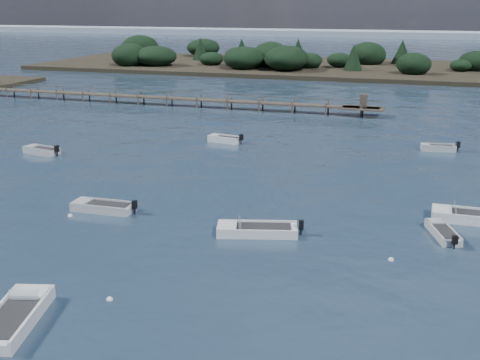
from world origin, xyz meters
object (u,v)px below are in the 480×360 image
(tender_far_white, at_px, (225,140))
(dinghy_mid_white_a, at_px, (257,232))
(dinghy_mid_grey, at_px, (103,208))
(tender_far_grey_b, at_px, (438,149))
(dinghy_mid_white_b, at_px, (473,219))
(jetty, at_px, (169,98))
(dinghy_extra_a, at_px, (443,234))
(dinghy_near_olive, at_px, (15,320))
(tender_far_grey, at_px, (42,152))

(tender_far_white, bearing_deg, dinghy_mid_white_a, -66.11)
(dinghy_mid_white_a, relative_size, dinghy_mid_grey, 1.15)
(tender_far_grey_b, bearing_deg, dinghy_mid_white_b, -83.32)
(dinghy_mid_white_b, xyz_separation_m, jetty, (-36.91, 34.97, 0.81))
(dinghy_extra_a, bearing_deg, dinghy_mid_grey, -174.09)
(tender_far_white, bearing_deg, dinghy_extra_a, -43.60)
(dinghy_mid_white_b, height_order, tender_far_grey_b, dinghy_mid_white_b)
(dinghy_mid_grey, bearing_deg, jetty, 108.65)
(dinghy_near_olive, xyz_separation_m, dinghy_mid_grey, (-3.98, 14.14, -0.02))
(dinghy_near_olive, bearing_deg, tender_far_white, 94.99)
(tender_far_grey_b, bearing_deg, dinghy_near_olive, -113.70)
(dinghy_mid_white_b, height_order, tender_far_white, dinghy_mid_white_b)
(dinghy_mid_white_b, height_order, dinghy_mid_grey, dinghy_mid_white_b)
(dinghy_extra_a, distance_m, dinghy_mid_white_b, 3.69)
(dinghy_mid_grey, bearing_deg, dinghy_mid_white_b, 13.20)
(tender_far_white, relative_size, tender_far_grey_b, 1.05)
(dinghy_mid_white_b, distance_m, tender_far_grey_b, 19.33)
(dinghy_mid_white_b, bearing_deg, dinghy_mid_grey, -166.80)
(dinghy_mid_white_a, height_order, tender_far_grey_b, dinghy_mid_white_a)
(dinghy_mid_white_b, bearing_deg, tender_far_white, 143.78)
(tender_far_white, xyz_separation_m, dinghy_near_olive, (3.15, -36.03, -0.00))
(tender_far_grey_b, bearing_deg, jetty, 155.53)
(tender_far_grey_b, bearing_deg, tender_far_grey, -160.20)
(dinghy_mid_white_a, distance_m, tender_far_grey_b, 27.46)
(tender_far_white, height_order, dinghy_mid_white_a, tender_far_white)
(tender_far_white, height_order, dinghy_mid_grey, tender_far_white)
(dinghy_mid_white_b, xyz_separation_m, dinghy_mid_grey, (-23.27, -5.46, -0.02))
(dinghy_mid_white_b, relative_size, dinghy_mid_white_a, 1.04)
(tender_far_grey, relative_size, dinghy_extra_a, 1.00)
(dinghy_mid_white_b, bearing_deg, jetty, 136.54)
(tender_far_grey, distance_m, dinghy_mid_white_a, 27.77)
(dinghy_extra_a, xyz_separation_m, tender_far_grey_b, (-0.46, 22.43, 0.03))
(dinghy_mid_white_a, bearing_deg, tender_far_white, 113.89)
(dinghy_mid_grey, xyz_separation_m, jetty, (-13.64, 40.43, 0.83))
(tender_far_white, height_order, dinghy_near_olive, dinghy_near_olive)
(dinghy_mid_white_a, height_order, jetty, jetty)
(tender_far_white, distance_m, dinghy_mid_grey, 21.90)
(tender_far_grey, height_order, jetty, jetty)
(dinghy_extra_a, bearing_deg, dinghy_mid_white_a, -163.59)
(tender_far_grey_b, xyz_separation_m, dinghy_mid_grey, (-21.02, -24.66, -0.01))
(dinghy_extra_a, xyz_separation_m, dinghy_mid_grey, (-21.48, -2.22, 0.02))
(dinghy_extra_a, height_order, tender_far_grey_b, tender_far_grey_b)
(dinghy_mid_white_b, height_order, dinghy_near_olive, dinghy_mid_white_b)
(tender_far_grey, xyz_separation_m, jetty, (-0.07, 28.23, 0.81))
(jetty, bearing_deg, tender_far_grey_b, -24.47)
(tender_far_white, distance_m, jetty, 23.54)
(dinghy_mid_white_a, distance_m, dinghy_near_olive, 14.96)
(dinghy_extra_a, relative_size, tender_far_grey_b, 1.09)
(tender_far_grey, bearing_deg, dinghy_extra_a, -15.89)
(dinghy_near_olive, distance_m, dinghy_mid_grey, 14.70)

